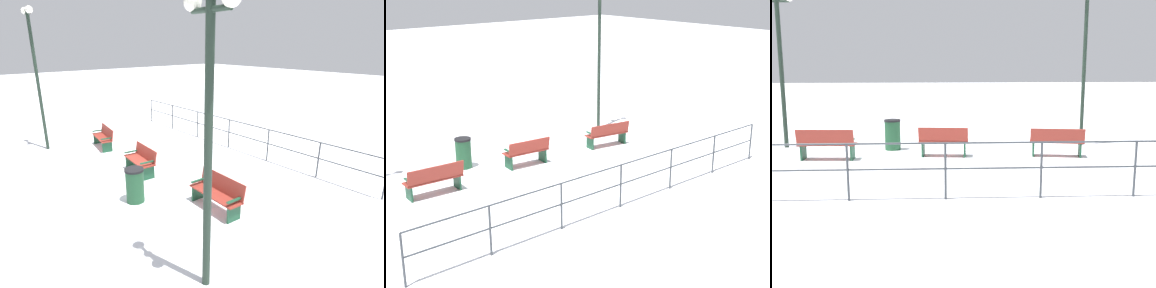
% 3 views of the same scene
% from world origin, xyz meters
% --- Properties ---
extents(ground_plane, '(80.00, 80.00, 0.00)m').
position_xyz_m(ground_plane, '(0.00, 0.00, 0.00)').
color(ground_plane, white).
rests_on(ground_plane, ground).
extents(bench_nearest, '(0.71, 1.57, 0.84)m').
position_xyz_m(bench_nearest, '(-0.12, -3.21, 0.45)').
color(bench_nearest, maroon).
rests_on(bench_nearest, ground).
extents(bench_second, '(0.66, 1.44, 0.87)m').
position_xyz_m(bench_second, '(0.07, 0.01, 0.45)').
color(bench_second, maroon).
rests_on(bench_second, ground).
extents(bench_third, '(0.59, 1.59, 0.88)m').
position_xyz_m(bench_third, '(-0.23, 3.23, 0.46)').
color(bench_third, maroon).
rests_on(bench_third, ground).
extents(lamppost_near, '(0.25, 0.86, 5.25)m').
position_xyz_m(lamppost_near, '(1.73, -4.47, 3.44)').
color(lamppost_near, '#1E2D23').
rests_on(lamppost_near, ground).
extents(lamppost_middle, '(0.26, 1.00, 4.71)m').
position_xyz_m(lamppost_middle, '(1.73, 4.96, 3.08)').
color(lamppost_middle, '#1E2D23').
rests_on(lamppost_middle, ground).
extents(waterfront_railing, '(0.05, 11.55, 1.16)m').
position_xyz_m(waterfront_railing, '(-4.00, 0.00, 0.78)').
color(waterfront_railing, '#383D42').
rests_on(waterfront_railing, ground).
extents(trash_bin, '(0.50, 0.50, 0.94)m').
position_xyz_m(trash_bin, '(1.18, 1.56, 0.47)').
color(trash_bin, '#1E4C2D').
rests_on(trash_bin, ground).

